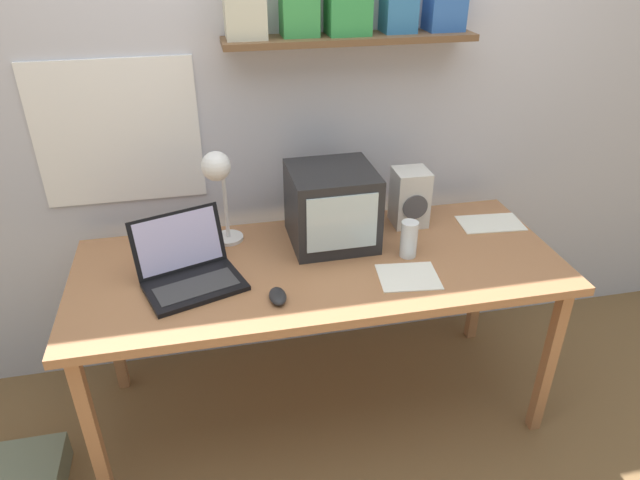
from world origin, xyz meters
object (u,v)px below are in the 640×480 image
juice_glass (409,241)px  computer_mouse (278,296)px  open_notebook (490,223)px  desk_lamp (218,178)px  space_heater (410,197)px  laptop (188,266)px  printed_handout (408,277)px  corner_desk (320,275)px  crt_monitor (332,206)px

juice_glass → computer_mouse: bearing=-160.8°
computer_mouse → open_notebook: 1.05m
desk_lamp → juice_glass: size_ratio=2.76×
space_heater → open_notebook: 0.38m
laptop → juice_glass: bearing=-18.4°
printed_handout → juice_glass: bearing=71.4°
corner_desk → juice_glass: 0.37m
crt_monitor → open_notebook: (0.71, -0.00, -0.15)m
desk_lamp → printed_handout: desk_lamp is taller
laptop → printed_handout: (0.79, -0.15, -0.06)m
printed_handout → desk_lamp: bearing=150.2°
corner_desk → printed_handout: size_ratio=7.82×
desk_lamp → computer_mouse: bearing=-47.8°
crt_monitor → space_heater: 0.37m
corner_desk → crt_monitor: 0.28m
crt_monitor → desk_lamp: desk_lamp is taller
juice_glass → computer_mouse: size_ratio=1.41×
juice_glass → crt_monitor: bearing=145.5°
computer_mouse → open_notebook: (0.99, 0.37, -0.01)m
laptop → computer_mouse: 0.36m
desk_lamp → open_notebook: 1.18m
computer_mouse → laptop: bearing=147.6°
corner_desk → space_heater: (0.44, 0.24, 0.18)m
juice_glass → computer_mouse: juice_glass is taller
space_heater → printed_handout: space_heater is taller
corner_desk → juice_glass: juice_glass is taller
corner_desk → open_notebook: open_notebook is taller
desk_lamp → laptop: bearing=-101.1°
computer_mouse → desk_lamp: bearing=110.7°
laptop → open_notebook: size_ratio=1.46×
juice_glass → space_heater: bearing=70.1°
desk_lamp → juice_glass: (0.70, -0.22, -0.23)m
corner_desk → desk_lamp: size_ratio=4.58×
juice_glass → open_notebook: (0.44, 0.18, -0.06)m
desk_lamp → printed_handout: (0.65, -0.37, -0.30)m
laptop → space_heater: size_ratio=1.68×
space_heater → open_notebook: (0.35, -0.08, -0.12)m
corner_desk → desk_lamp: (-0.35, 0.20, 0.36)m
crt_monitor → computer_mouse: crt_monitor is taller
open_notebook → computer_mouse: bearing=-159.6°
desk_lamp → open_notebook: size_ratio=1.45×
crt_monitor → juice_glass: crt_monitor is taller
laptop → computer_mouse: size_ratio=3.91×
corner_desk → computer_mouse: 0.30m
space_heater → crt_monitor: bearing=-167.0°
desk_lamp → computer_mouse: size_ratio=3.89×
desk_lamp → crt_monitor: bearing=16.1°
juice_glass → open_notebook: juice_glass is taller
corner_desk → laptop: bearing=-177.7°
space_heater → open_notebook: space_heater is taller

